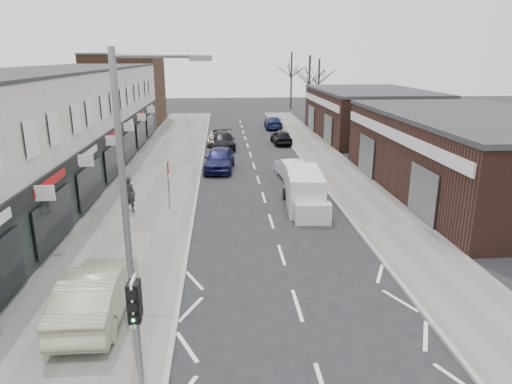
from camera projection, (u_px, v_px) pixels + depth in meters
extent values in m
plane|color=black|center=(308.00, 341.00, 13.19)|extent=(160.00, 160.00, 0.00)
cube|color=slate|center=(163.00, 167.00, 33.69)|extent=(5.50, 64.00, 0.12)
cube|color=slate|center=(329.00, 164.00, 34.60)|extent=(3.50, 64.00, 0.12)
cube|color=silver|center=(51.00, 125.00, 29.81)|extent=(8.00, 41.00, 7.10)
cube|color=#4B2E20|center=(126.00, 90.00, 54.03)|extent=(8.00, 10.00, 8.00)
cube|color=#371F19|center=(475.00, 156.00, 26.83)|extent=(10.00, 18.00, 4.50)
cube|color=#371F19|center=(369.00, 114.00, 45.93)|extent=(10.00, 16.00, 4.50)
cylinder|color=slate|center=(138.00, 341.00, 10.49)|extent=(0.12, 0.12, 3.00)
cube|color=silver|center=(135.00, 301.00, 10.19)|extent=(0.05, 0.55, 1.10)
cube|color=black|center=(134.00, 303.00, 10.07)|extent=(0.28, 0.22, 0.95)
sphere|color=#0CE533|center=(134.00, 318.00, 10.05)|extent=(0.18, 0.18, 0.18)
cube|color=black|center=(136.00, 298.00, 10.30)|extent=(0.26, 0.20, 0.90)
cylinder|color=slate|center=(126.00, 221.00, 10.90)|extent=(0.16, 0.16, 8.00)
cylinder|color=slate|center=(154.00, 56.00, 9.87)|extent=(1.80, 0.10, 0.10)
cube|color=slate|center=(201.00, 58.00, 9.96)|extent=(0.50, 0.22, 0.12)
cylinder|color=slate|center=(169.00, 186.00, 23.87)|extent=(0.07, 0.07, 2.50)
cube|color=white|center=(169.00, 175.00, 23.71)|extent=(0.04, 0.45, 0.25)
cube|color=silver|center=(304.00, 189.00, 24.60)|extent=(2.12, 4.47, 1.99)
cube|color=silver|center=(313.00, 213.00, 22.30)|extent=(1.80, 0.89, 1.04)
cylinder|color=black|center=(293.00, 211.00, 23.28)|extent=(0.21, 0.66, 0.66)
cylinder|color=black|center=(324.00, 210.00, 23.40)|extent=(0.21, 0.66, 0.66)
cylinder|color=black|center=(285.00, 193.00, 26.19)|extent=(0.21, 0.66, 0.66)
cylinder|color=black|center=(313.00, 193.00, 26.31)|extent=(0.21, 0.66, 0.66)
imported|color=#9E9A7E|center=(96.00, 292.00, 14.07)|extent=(1.71, 4.88, 1.61)
imported|color=black|center=(129.00, 194.00, 23.54)|extent=(0.81, 0.68, 1.90)
imported|color=#14153E|center=(219.00, 159.00, 32.63)|extent=(2.42, 5.01, 1.65)
imported|color=black|center=(224.00, 141.00, 40.37)|extent=(2.12, 4.87, 1.40)
imported|color=#AEA38B|center=(219.00, 137.00, 42.46)|extent=(2.38, 4.77, 1.30)
imported|color=silver|center=(290.00, 168.00, 30.62)|extent=(1.78, 4.17, 1.34)
imported|color=black|center=(281.00, 137.00, 42.40)|extent=(1.81, 4.01, 1.34)
imported|color=#151D43|center=(273.00, 123.00, 51.47)|extent=(2.03, 4.70, 1.35)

